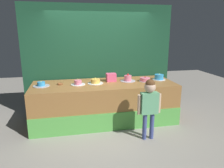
{
  "coord_description": "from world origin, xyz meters",
  "views": [
    {
      "loc": [
        -0.78,
        -4.02,
        2.07
      ],
      "look_at": [
        0.13,
        0.34,
        0.93
      ],
      "focal_mm": 34.07,
      "sensor_mm": 36.0,
      "label": 1
    }
  ],
  "objects_px": {
    "pink_box": "(111,77)",
    "donut": "(60,84)",
    "child_figure": "(149,101)",
    "cake_center_right": "(128,79)",
    "cake_right": "(145,80)",
    "cake_far_right": "(159,77)",
    "cake_left": "(78,83)",
    "cake_center_left": "(95,82)",
    "cake_far_left": "(41,85)"
  },
  "relations": [
    {
      "from": "pink_box",
      "to": "cake_far_right",
      "type": "height_order",
      "value": "pink_box"
    },
    {
      "from": "donut",
      "to": "cake_far_right",
      "type": "relative_size",
      "value": 0.39
    },
    {
      "from": "donut",
      "to": "cake_center_left",
      "type": "distance_m",
      "value": 0.78
    },
    {
      "from": "cake_center_left",
      "to": "cake_center_right",
      "type": "xyz_separation_m",
      "value": [
        0.78,
        0.07,
        0.01
      ]
    },
    {
      "from": "cake_left",
      "to": "cake_center_right",
      "type": "bearing_deg",
      "value": 4.81
    },
    {
      "from": "pink_box",
      "to": "cake_center_left",
      "type": "relative_size",
      "value": 0.63
    },
    {
      "from": "donut",
      "to": "cake_left",
      "type": "distance_m",
      "value": 0.4
    },
    {
      "from": "donut",
      "to": "cake_far_left",
      "type": "relative_size",
      "value": 0.35
    },
    {
      "from": "cake_right",
      "to": "cake_far_left",
      "type": "bearing_deg",
      "value": 179.26
    },
    {
      "from": "cake_far_right",
      "to": "cake_far_left",
      "type": "bearing_deg",
      "value": -178.73
    },
    {
      "from": "pink_box",
      "to": "cake_center_left",
      "type": "xyz_separation_m",
      "value": [
        -0.39,
        -0.14,
        -0.05
      ]
    },
    {
      "from": "pink_box",
      "to": "donut",
      "type": "distance_m",
      "value": 1.17
    },
    {
      "from": "child_figure",
      "to": "pink_box",
      "type": "bearing_deg",
      "value": 112.11
    },
    {
      "from": "cake_center_left",
      "to": "cake_right",
      "type": "bearing_deg",
      "value": -1.51
    },
    {
      "from": "pink_box",
      "to": "cake_far_right",
      "type": "distance_m",
      "value": 1.17
    },
    {
      "from": "pink_box",
      "to": "cake_left",
      "type": "bearing_deg",
      "value": -168.18
    },
    {
      "from": "cake_center_right",
      "to": "cake_far_right",
      "type": "xyz_separation_m",
      "value": [
        0.78,
        -0.01,
        0.0
      ]
    },
    {
      "from": "cake_left",
      "to": "child_figure",
      "type": "bearing_deg",
      "value": -39.3
    },
    {
      "from": "pink_box",
      "to": "donut",
      "type": "height_order",
      "value": "pink_box"
    },
    {
      "from": "pink_box",
      "to": "cake_right",
      "type": "bearing_deg",
      "value": -12.14
    },
    {
      "from": "cake_center_left",
      "to": "pink_box",
      "type": "bearing_deg",
      "value": 19.37
    },
    {
      "from": "cake_left",
      "to": "cake_far_right",
      "type": "relative_size",
      "value": 1.0
    },
    {
      "from": "cake_left",
      "to": "pink_box",
      "type": "bearing_deg",
      "value": 11.82
    },
    {
      "from": "cake_left",
      "to": "cake_right",
      "type": "relative_size",
      "value": 1.15
    },
    {
      "from": "cake_far_left",
      "to": "cake_right",
      "type": "height_order",
      "value": "cake_far_left"
    },
    {
      "from": "cake_center_right",
      "to": "cake_right",
      "type": "bearing_deg",
      "value": -14.8
    },
    {
      "from": "cake_far_left",
      "to": "cake_center_right",
      "type": "distance_m",
      "value": 1.95
    },
    {
      "from": "pink_box",
      "to": "cake_center_right",
      "type": "distance_m",
      "value": 0.4
    },
    {
      "from": "cake_center_right",
      "to": "cake_left",
      "type": "bearing_deg",
      "value": -175.19
    },
    {
      "from": "pink_box",
      "to": "cake_center_left",
      "type": "height_order",
      "value": "pink_box"
    },
    {
      "from": "cake_center_right",
      "to": "cake_far_left",
      "type": "bearing_deg",
      "value": -177.87
    },
    {
      "from": "child_figure",
      "to": "cake_center_left",
      "type": "relative_size",
      "value": 3.42
    },
    {
      "from": "child_figure",
      "to": "cake_left",
      "type": "distance_m",
      "value": 1.64
    },
    {
      "from": "cake_left",
      "to": "cake_right",
      "type": "distance_m",
      "value": 1.56
    },
    {
      "from": "cake_center_left",
      "to": "cake_far_right",
      "type": "relative_size",
      "value": 1.11
    },
    {
      "from": "cake_center_left",
      "to": "cake_right",
      "type": "relative_size",
      "value": 1.28
    },
    {
      "from": "cake_left",
      "to": "cake_center_right",
      "type": "xyz_separation_m",
      "value": [
        1.17,
        0.1,
        0.02
      ]
    },
    {
      "from": "cake_far_left",
      "to": "cake_right",
      "type": "xyz_separation_m",
      "value": [
        2.34,
        -0.03,
        0.01
      ]
    },
    {
      "from": "donut",
      "to": "cake_right",
      "type": "xyz_separation_m",
      "value": [
        1.95,
        -0.09,
        0.02
      ]
    },
    {
      "from": "donut",
      "to": "cake_center_left",
      "type": "bearing_deg",
      "value": -4.03
    },
    {
      "from": "cake_center_right",
      "to": "cake_far_right",
      "type": "distance_m",
      "value": 0.78
    },
    {
      "from": "cake_far_left",
      "to": "cake_center_left",
      "type": "relative_size",
      "value": 0.99
    },
    {
      "from": "child_figure",
      "to": "cake_left",
      "type": "height_order",
      "value": "child_figure"
    },
    {
      "from": "cake_right",
      "to": "cake_far_right",
      "type": "bearing_deg",
      "value": 13.14
    },
    {
      "from": "cake_far_left",
      "to": "cake_left",
      "type": "bearing_deg",
      "value": -1.89
    },
    {
      "from": "cake_far_left",
      "to": "donut",
      "type": "bearing_deg",
      "value": 8.07
    },
    {
      "from": "cake_far_left",
      "to": "cake_far_right",
      "type": "relative_size",
      "value": 1.09
    },
    {
      "from": "donut",
      "to": "cake_far_left",
      "type": "xyz_separation_m",
      "value": [
        -0.39,
        -0.06,
        0.02
      ]
    },
    {
      "from": "cake_center_left",
      "to": "cake_center_right",
      "type": "distance_m",
      "value": 0.78
    },
    {
      "from": "pink_box",
      "to": "cake_right",
      "type": "relative_size",
      "value": 0.8
    }
  ]
}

